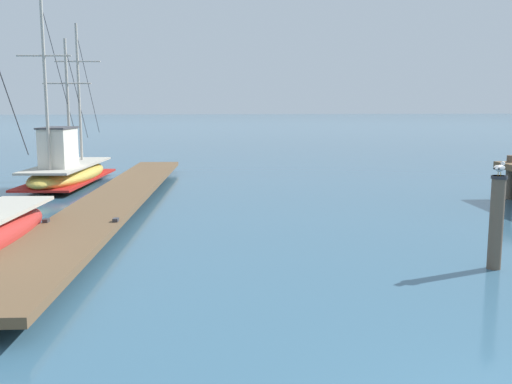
# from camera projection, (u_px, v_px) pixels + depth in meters

# --- Properties ---
(floating_dock) EXTENTS (3.65, 20.56, 0.53)m
(floating_dock) POSITION_uv_depth(u_px,v_px,m) (117.00, 198.00, 17.28)
(floating_dock) COLOR brown
(floating_dock) RESTS_ON ground
(fishing_boat_0) EXTENTS (2.95, 8.39, 6.94)m
(fishing_boat_0) POSITION_uv_depth(u_px,v_px,m) (67.00, 169.00, 22.48)
(fishing_boat_0) COLOR gold
(fishing_boat_0) RESTS_ON ground
(mooring_piling) EXTENTS (0.30, 0.30, 1.82)m
(mooring_piling) POSITION_uv_depth(u_px,v_px,m) (496.00, 221.00, 10.92)
(mooring_piling) COLOR brown
(mooring_piling) RESTS_ON ground
(perched_seagull) EXTENTS (0.34, 0.27, 0.27)m
(perched_seagull) POSITION_uv_depth(u_px,v_px,m) (500.00, 168.00, 10.76)
(perched_seagull) COLOR gold
(perched_seagull) RESTS_ON mooring_piling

